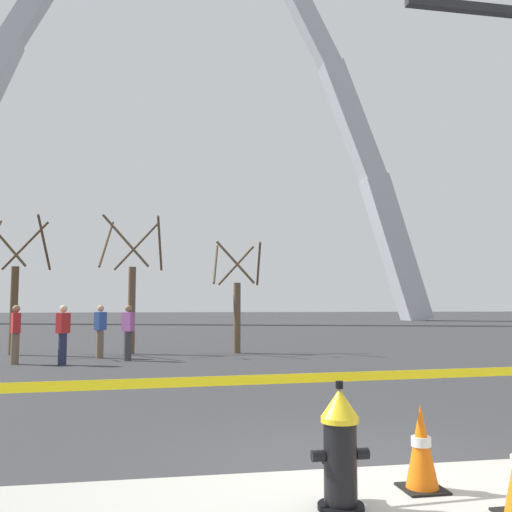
# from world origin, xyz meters

# --- Properties ---
(ground_plane) EXTENTS (240.00, 240.00, 0.00)m
(ground_plane) POSITION_xyz_m (0.00, 0.00, 0.00)
(ground_plane) COLOR #333335
(fire_hydrant) EXTENTS (0.46, 0.48, 0.99)m
(fire_hydrant) POSITION_xyz_m (-0.58, -0.93, 0.47)
(fire_hydrant) COLOR black
(fire_hydrant) RESTS_ON ground
(caution_tape_barrier) EXTENTS (6.04, 0.44, 1.04)m
(caution_tape_barrier) POSITION_xyz_m (-0.32, -0.49, 0.73)
(caution_tape_barrier) COLOR #232326
(caution_tape_barrier) RESTS_ON ground
(traffic_cone_mid_sidewalk) EXTENTS (0.36, 0.36, 0.73)m
(traffic_cone_mid_sidewalk) POSITION_xyz_m (0.25, -0.62, 0.36)
(traffic_cone_mid_sidewalk) COLOR black
(traffic_cone_mid_sidewalk) RESTS_ON ground
(monument_arch) EXTENTS (51.88, 2.48, 45.11)m
(monument_arch) POSITION_xyz_m (0.00, 48.94, 19.88)
(monument_arch) COLOR #B2B5BC
(monument_arch) RESTS_ON ground
(tree_far_left) EXTENTS (2.04, 2.06, 4.44)m
(tree_far_left) POSITION_xyz_m (-6.46, 13.90, 1.98)
(tree_far_left) COLOR brown
(tree_far_left) RESTS_ON ground
(tree_left_mid) EXTENTS (2.06, 2.07, 4.47)m
(tree_left_mid) POSITION_xyz_m (-2.76, 13.67, 1.99)
(tree_left_mid) COLOR brown
(tree_left_mid) RESTS_ON ground
(tree_center_left) EXTENTS (1.70, 1.71, 3.67)m
(tree_center_left) POSITION_xyz_m (0.69, 13.35, 1.63)
(tree_center_left) COLOR brown
(tree_center_left) RESTS_ON ground
(pedestrian_walking_left) EXTENTS (0.32, 0.39, 1.59)m
(pedestrian_walking_left) POSITION_xyz_m (-5.70, 10.89, 0.82)
(pedestrian_walking_left) COLOR brown
(pedestrian_walking_left) RESTS_ON ground
(pedestrian_standing_center) EXTENTS (0.36, 0.39, 1.59)m
(pedestrian_standing_center) POSITION_xyz_m (-3.61, 12.28, 0.82)
(pedestrian_standing_center) COLOR brown
(pedestrian_standing_center) RESTS_ON ground
(pedestrian_walking_right) EXTENTS (0.39, 0.37, 1.59)m
(pedestrian_walking_right) POSITION_xyz_m (-2.76, 11.37, 0.82)
(pedestrian_walking_right) COLOR #38383D
(pedestrian_walking_right) RESTS_ON ground
(pedestrian_near_trees) EXTENTS (0.36, 0.39, 1.59)m
(pedestrian_near_trees) POSITION_xyz_m (-4.41, 10.47, 0.82)
(pedestrian_near_trees) COLOR #232847
(pedestrian_near_trees) RESTS_ON ground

